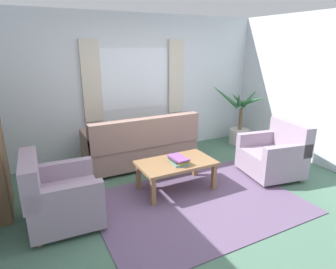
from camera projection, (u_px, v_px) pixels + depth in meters
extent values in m
plane|color=#476B56|center=(199.00, 204.00, 3.89)|extent=(6.24, 6.24, 0.00)
cube|color=silver|center=(135.00, 87.00, 5.41)|extent=(5.32, 0.12, 2.60)
cube|color=white|center=(136.00, 79.00, 5.31)|extent=(1.30, 0.01, 1.10)
cube|color=beige|center=(91.00, 82.00, 4.92)|extent=(0.32, 0.06, 1.40)
cube|color=beige|center=(176.00, 77.00, 5.65)|extent=(0.32, 0.06, 1.40)
cube|color=#604C6B|center=(199.00, 203.00, 3.88)|extent=(2.69, 1.93, 0.01)
cube|color=gray|center=(140.00, 150.00, 5.12)|extent=(1.90, 0.80, 0.38)
cube|color=gray|center=(146.00, 132.00, 4.72)|extent=(1.90, 0.20, 0.48)
cube|color=gray|center=(182.00, 128.00, 5.41)|extent=(0.16, 0.80, 0.24)
cube|color=gray|center=(89.00, 141.00, 4.65)|extent=(0.16, 0.80, 0.24)
cylinder|color=olive|center=(174.00, 149.00, 5.81)|extent=(0.06, 0.06, 0.06)
cylinder|color=olive|center=(89.00, 165.00, 5.07)|extent=(0.06, 0.06, 0.06)
cylinder|color=olive|center=(189.00, 159.00, 5.31)|extent=(0.06, 0.06, 0.06)
cylinder|color=olive|center=(98.00, 178.00, 4.56)|extent=(0.06, 0.06, 0.06)
cube|color=#998499|center=(65.00, 204.00, 3.42)|extent=(0.84, 0.88, 0.36)
cube|color=#998499|center=(30.00, 178.00, 3.17)|extent=(0.22, 0.85, 0.46)
cube|color=#998499|center=(66.00, 196.00, 3.02)|extent=(0.80, 0.16, 0.22)
cube|color=#998499|center=(60.00, 170.00, 3.65)|extent=(0.80, 0.16, 0.22)
cylinder|color=olive|center=(99.00, 228.00, 3.32)|extent=(0.05, 0.05, 0.06)
cylinder|color=olive|center=(89.00, 200.00, 3.91)|extent=(0.05, 0.05, 0.06)
cylinder|color=olive|center=(39.00, 243.00, 3.06)|extent=(0.05, 0.05, 0.06)
cylinder|color=olive|center=(38.00, 211.00, 3.65)|extent=(0.05, 0.05, 0.06)
cube|color=#998499|center=(270.00, 162.00, 4.66)|extent=(0.93, 0.96, 0.36)
cube|color=#998499|center=(290.00, 136.00, 4.63)|extent=(0.32, 0.86, 0.46)
cube|color=#998499|center=(259.00, 138.00, 4.90)|extent=(0.81, 0.25, 0.22)
cube|color=#998499|center=(288.00, 153.00, 4.24)|extent=(0.81, 0.25, 0.22)
cylinder|color=olive|center=(241.00, 168.00, 4.94)|extent=(0.05, 0.05, 0.06)
cylinder|color=olive|center=(265.00, 185.00, 4.32)|extent=(0.05, 0.05, 0.06)
cylinder|color=olive|center=(272.00, 163.00, 5.12)|extent=(0.05, 0.05, 0.06)
cylinder|color=olive|center=(300.00, 180.00, 4.50)|extent=(0.05, 0.05, 0.06)
cube|color=olive|center=(176.00, 163.00, 4.15)|extent=(1.10, 0.64, 0.04)
cube|color=olive|center=(153.00, 192.00, 3.78)|extent=(0.06, 0.06, 0.40)
cube|color=olive|center=(214.00, 177.00, 4.21)|extent=(0.06, 0.06, 0.40)
cube|color=olive|center=(139.00, 177.00, 4.22)|extent=(0.06, 0.06, 0.40)
cube|color=olive|center=(195.00, 164.00, 4.65)|extent=(0.06, 0.06, 0.40)
cube|color=#5B8E93|center=(178.00, 162.00, 4.10)|extent=(0.24, 0.35, 0.03)
cube|color=gold|center=(179.00, 160.00, 4.09)|extent=(0.20, 0.30, 0.02)
cube|color=#2D2D33|center=(178.00, 159.00, 4.08)|extent=(0.22, 0.26, 0.02)
cube|color=#7F478C|center=(178.00, 158.00, 4.07)|extent=(0.21, 0.34, 0.02)
cylinder|color=#B7B2A8|center=(239.00, 136.00, 6.21)|extent=(0.43, 0.43, 0.32)
cylinder|color=brown|center=(241.00, 119.00, 6.09)|extent=(0.07, 0.07, 0.46)
cone|color=#2D6638|center=(250.00, 98.00, 6.13)|extent=(0.50, 0.20, 0.38)
cone|color=#2D6638|center=(237.00, 99.00, 6.19)|extent=(0.17, 0.46, 0.29)
cone|color=#2D6638|center=(225.00, 96.00, 6.00)|extent=(0.52, 0.44, 0.54)
cone|color=#2D6638|center=(239.00, 100.00, 5.66)|extent=(0.52, 0.52, 0.44)
cone|color=#2D6638|center=(255.00, 100.00, 5.73)|extent=(0.17, 0.61, 0.33)
cube|color=brown|center=(2.00, 146.00, 3.58)|extent=(0.02, 0.90, 1.70)
cube|color=brown|center=(1.00, 208.00, 3.77)|extent=(0.30, 0.86, 0.02)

